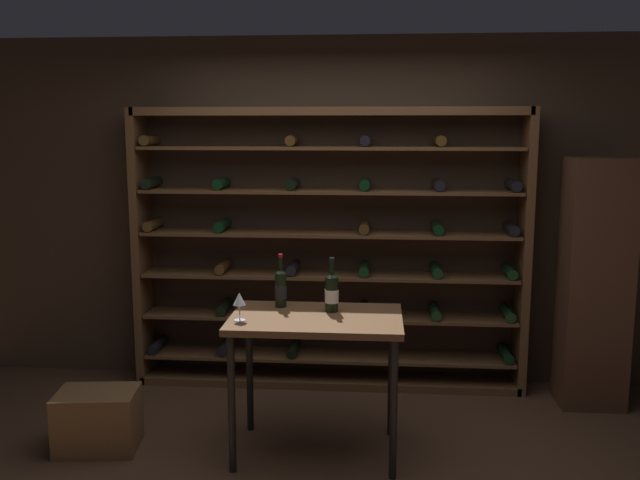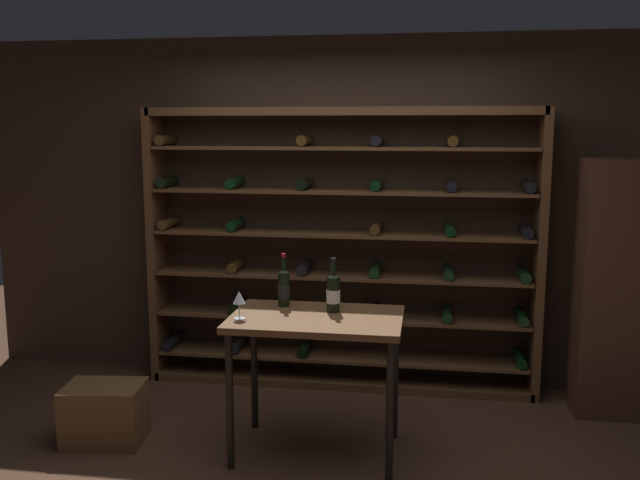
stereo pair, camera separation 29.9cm
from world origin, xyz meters
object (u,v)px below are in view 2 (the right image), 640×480
tasting_table (316,333)px  wine_glass_stemmed_center (239,299)px  wine_rack (341,251)px  wine_bottle_black_capsule (333,292)px  wine_crate (104,413)px  display_cabinet (611,289)px  wine_bottle_gold_foil (284,287)px

tasting_table → wine_glass_stemmed_center: wine_glass_stemmed_center is taller
wine_rack → wine_bottle_black_capsule: 1.04m
wine_crate → display_cabinet: display_cabinet is taller
wine_bottle_gold_foil → wine_bottle_black_capsule: size_ratio=1.01×
tasting_table → wine_glass_stemmed_center: (-0.43, -0.14, 0.22)m
wine_bottle_black_capsule → wine_bottle_gold_foil: bearing=165.6°
wine_rack → wine_bottle_black_capsule: size_ratio=8.87×
wine_rack → tasting_table: bearing=-90.0°
wine_crate → wine_rack: bearing=42.0°
tasting_table → wine_bottle_gold_foil: bearing=140.6°
wine_rack → wine_glass_stemmed_center: wine_rack is taller
display_cabinet → wine_glass_stemmed_center: display_cabinet is taller
wine_bottle_gold_foil → wine_glass_stemmed_center: (-0.19, -0.33, -0.00)m
wine_bottle_black_capsule → wine_crate: bearing=-173.0°
wine_crate → wine_bottle_gold_foil: wine_bottle_gold_foil is taller
wine_rack → wine_bottle_black_capsule: (0.08, -1.03, -0.07)m
wine_rack → wine_bottle_black_capsule: wine_rack is taller
display_cabinet → wine_bottle_black_capsule: 1.96m
display_cabinet → wine_glass_stemmed_center: (-2.31, -1.05, 0.10)m
tasting_table → wine_crate: 1.46m
wine_crate → wine_bottle_gold_foil: size_ratio=1.44×
wine_rack → tasting_table: size_ratio=2.89×
wine_crate → wine_glass_stemmed_center: 1.21m
wine_bottle_black_capsule → wine_glass_stemmed_center: (-0.52, -0.25, -0.00)m
display_cabinet → wine_bottle_gold_foil: bearing=-161.2°
wine_crate → wine_bottle_gold_foil: (1.10, 0.26, 0.79)m
tasting_table → display_cabinet: 2.09m
wine_crate → display_cabinet: bearing=16.9°
wine_bottle_gold_foil → wine_rack: bearing=75.9°
tasting_table → display_cabinet: bearing=25.9°
wine_rack → display_cabinet: 1.90m
tasting_table → wine_bottle_black_capsule: 0.26m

